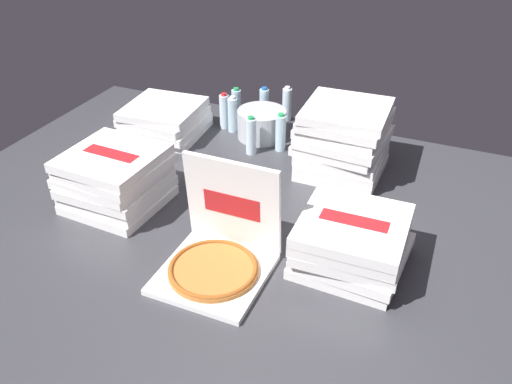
{
  "coord_description": "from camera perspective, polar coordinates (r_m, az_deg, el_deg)",
  "views": [
    {
      "loc": [
        0.81,
        -1.78,
        1.47
      ],
      "look_at": [
        0.0,
        0.1,
        0.14
      ],
      "focal_mm": 37.43,
      "sensor_mm": 36.0,
      "label": 1
    }
  ],
  "objects": [
    {
      "name": "water_bottle_5",
      "position": [
        3.37,
        -2.11,
        9.17
      ],
      "size": [
        0.06,
        0.06,
        0.23
      ],
      "color": "silver",
      "rests_on": "ground_plane"
    },
    {
      "name": "water_bottle_3",
      "position": [
        3.4,
        3.32,
        9.32
      ],
      "size": [
        0.06,
        0.06,
        0.23
      ],
      "color": "silver",
      "rests_on": "ground_plane"
    },
    {
      "name": "water_bottle_6",
      "position": [
        3.0,
        -0.53,
        6.0
      ],
      "size": [
        0.06,
        0.06,
        0.23
      ],
      "color": "silver",
      "rests_on": "ground_plane"
    },
    {
      "name": "open_pizza_box",
      "position": [
        2.18,
        -3.99,
        -6.42
      ],
      "size": [
        0.42,
        0.43,
        0.44
      ],
      "color": "white",
      "rests_on": "ground_plane"
    },
    {
      "name": "water_bottle_0",
      "position": [
        3.38,
        0.88,
        9.26
      ],
      "size": [
        0.06,
        0.06,
        0.23
      ],
      "color": "silver",
      "rests_on": "ground_plane"
    },
    {
      "name": "ground_plane",
      "position": [
        2.45,
        -0.97,
        -4.1
      ],
      "size": [
        3.2,
        2.4,
        0.02
      ],
      "primitive_type": "cube",
      "color": "#38383D"
    },
    {
      "name": "water_bottle_2",
      "position": [
        3.3,
        -3.4,
        8.59
      ],
      "size": [
        0.06,
        0.06,
        0.23
      ],
      "color": "silver",
      "rests_on": "ground_plane"
    },
    {
      "name": "pizza_stack_center_near",
      "position": [
        2.83,
        9.32,
        5.55
      ],
      "size": [
        0.46,
        0.46,
        0.37
      ],
      "color": "white",
      "rests_on": "ground_plane"
    },
    {
      "name": "pizza_stack_left_far",
      "position": [
        2.21,
        10.22,
        -5.35
      ],
      "size": [
        0.45,
        0.44,
        0.23
      ],
      "color": "white",
      "rests_on": "ground_plane"
    },
    {
      "name": "pizza_stack_left_mid",
      "position": [
        3.27,
        -9.69,
        7.62
      ],
      "size": [
        0.46,
        0.45,
        0.18
      ],
      "color": "white",
      "rests_on": "ground_plane"
    },
    {
      "name": "ice_bucket",
      "position": [
        3.19,
        0.61,
        7.3
      ],
      "size": [
        0.29,
        0.29,
        0.17
      ],
      "primitive_type": "cylinder",
      "color": "#B7BABF",
      "rests_on": "ground_plane"
    },
    {
      "name": "water_bottle_4",
      "position": [
        3.26,
        -2.5,
        8.25
      ],
      "size": [
        0.06,
        0.06,
        0.23
      ],
      "color": "silver",
      "rests_on": "ground_plane"
    },
    {
      "name": "pizza_stack_right_far",
      "position": [
        2.63,
        -14.79,
        1.38
      ],
      "size": [
        0.47,
        0.45,
        0.28
      ],
      "color": "white",
      "rests_on": "ground_plane"
    },
    {
      "name": "water_bottle_1",
      "position": [
        3.04,
        2.64,
        6.33
      ],
      "size": [
        0.06,
        0.06,
        0.23
      ],
      "color": "silver",
      "rests_on": "ground_plane"
    }
  ]
}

